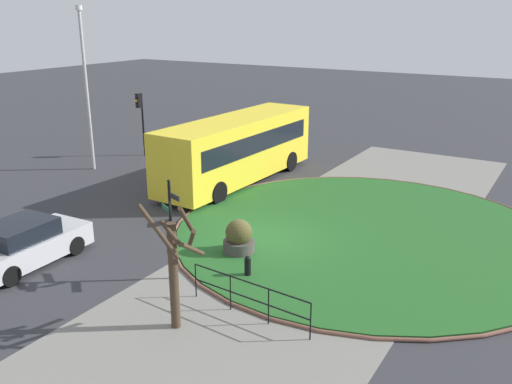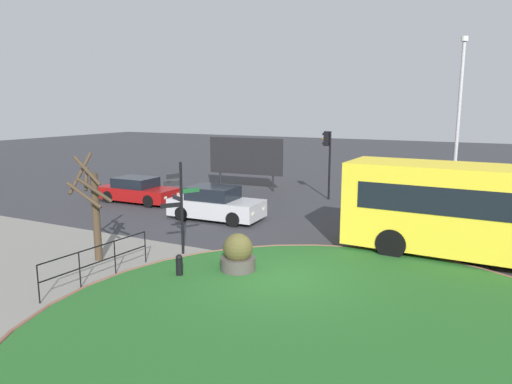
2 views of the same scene
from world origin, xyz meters
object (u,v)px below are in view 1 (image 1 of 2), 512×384
object	(u,v)px
planter_near_signpost	(239,239)
car_trailing	(233,128)
signpost_directional	(170,224)
bus_yellow	(237,148)
traffic_light_near	(140,110)
lamppost_tall	(86,85)
street_tree_bare	(176,265)
bollard_foreground	(248,266)
car_far_lane	(24,244)

from	to	relation	value
planter_near_signpost	car_trailing	bearing A→B (deg)	33.91
signpost_directional	bus_yellow	distance (m)	10.39
traffic_light_near	lamppost_tall	distance (m)	3.89
signpost_directional	street_tree_bare	xyz separation A→B (m)	(-2.04, -1.86, -0.01)
car_trailing	lamppost_tall	bearing A→B (deg)	168.02
bollard_foreground	street_tree_bare	distance (m)	3.64
signpost_directional	bollard_foreground	world-z (taller)	signpost_directional
car_far_lane	bollard_foreground	bearing A→B (deg)	-68.81
lamppost_tall	bollard_foreground	bearing A→B (deg)	-115.30
car_trailing	bollard_foreground	bearing A→B (deg)	-144.34
bus_yellow	lamppost_tall	bearing A→B (deg)	106.22
car_trailing	planter_near_signpost	distance (m)	17.94
bus_yellow	planter_near_signpost	size ratio (longest dim) A/B	7.97
car_trailing	planter_near_signpost	bearing A→B (deg)	-145.03
car_far_lane	lamppost_tall	world-z (taller)	lamppost_tall
bollard_foreground	bus_yellow	xyz separation A→B (m)	(8.33, 5.76, 1.30)
bollard_foreground	car_trailing	world-z (taller)	car_trailing
bus_yellow	lamppost_tall	world-z (taller)	lamppost_tall
car_far_lane	street_tree_bare	distance (m)	6.76
traffic_light_near	planter_near_signpost	world-z (taller)	traffic_light_near
bollard_foreground	car_trailing	bearing A→B (deg)	34.60
car_trailing	traffic_light_near	distance (m)	6.97
planter_near_signpost	bollard_foreground	bearing A→B (deg)	-138.43
bollard_foreground	traffic_light_near	xyz separation A→B (m)	(9.82, 13.19, 2.23)
bollard_foreground	planter_near_signpost	xyz separation A→B (m)	(1.32, 1.17, 0.18)
signpost_directional	lamppost_tall	bearing A→B (deg)	56.47
signpost_directional	car_trailing	distance (m)	19.86
traffic_light_near	car_trailing	bearing A→B (deg)	171.47
signpost_directional	street_tree_bare	bearing A→B (deg)	-137.63
car_trailing	street_tree_bare	size ratio (longest dim) A/B	1.23
signpost_directional	planter_near_signpost	distance (m)	3.00
bus_yellow	car_trailing	xyz separation A→B (m)	(7.88, 5.42, -1.00)
traffic_light_near	bus_yellow	bearing A→B (deg)	87.54
traffic_light_near	street_tree_bare	world-z (taller)	traffic_light_near
signpost_directional	planter_near_signpost	xyz separation A→B (m)	(2.63, -0.72, -1.27)
lamppost_tall	signpost_directional	bearing A→B (deg)	-123.53
signpost_directional	planter_near_signpost	size ratio (longest dim) A/B	2.59
car_far_lane	lamppost_tall	bearing A→B (deg)	34.04
bus_yellow	car_trailing	distance (m)	9.62
signpost_directional	car_trailing	size ratio (longest dim) A/B	0.74
planter_near_signpost	street_tree_bare	world-z (taller)	street_tree_bare
lamppost_tall	planter_near_signpost	distance (m)	13.82
signpost_directional	bus_yellow	size ratio (longest dim) A/B	0.32
traffic_light_near	planter_near_signpost	size ratio (longest dim) A/B	2.87
planter_near_signpost	bus_yellow	bearing A→B (deg)	33.23
car_trailing	street_tree_bare	world-z (taller)	street_tree_bare
car_far_lane	car_trailing	distance (m)	19.63
planter_near_signpost	street_tree_bare	size ratio (longest dim) A/B	0.35
signpost_directional	car_trailing	bearing A→B (deg)	27.95
bollard_foreground	street_tree_bare	xyz separation A→B (m)	(-3.35, 0.03, 1.44)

